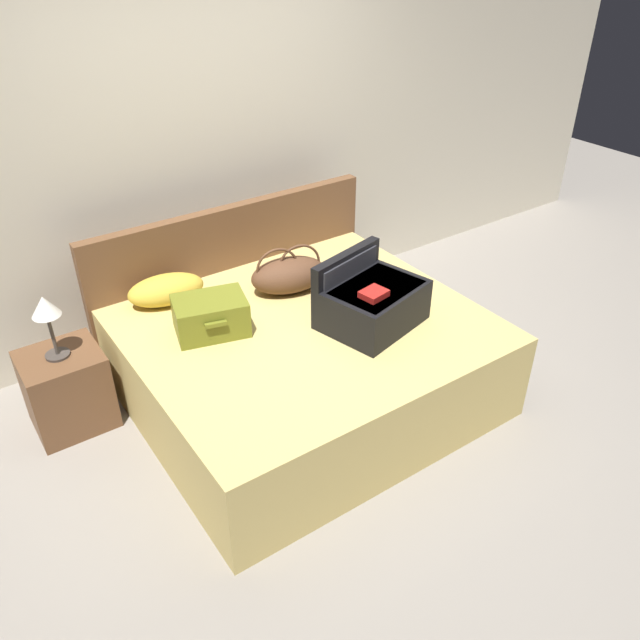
{
  "coord_description": "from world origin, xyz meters",
  "views": [
    {
      "loc": [
        -1.7,
        -2.18,
        2.57
      ],
      "look_at": [
        0.0,
        0.27,
        0.65
      ],
      "focal_mm": 35.65,
      "sensor_mm": 36.0,
      "label": 1
    }
  ],
  "objects_px": {
    "pillow_near_headboard": "(166,290)",
    "bed": "(308,363)",
    "table_lamp": "(46,312)",
    "hard_case_large": "(372,301)",
    "hard_case_medium": "(211,316)",
    "duffel_bag": "(289,274)",
    "nightstand": "(67,390)"
  },
  "relations": [
    {
      "from": "bed",
      "to": "duffel_bag",
      "type": "height_order",
      "value": "duffel_bag"
    },
    {
      "from": "bed",
      "to": "hard_case_large",
      "type": "relative_size",
      "value": 3.07
    },
    {
      "from": "nightstand",
      "to": "pillow_near_headboard",
      "type": "bearing_deg",
      "value": 6.44
    },
    {
      "from": "duffel_bag",
      "to": "nightstand",
      "type": "relative_size",
      "value": 1.1
    },
    {
      "from": "bed",
      "to": "hard_case_medium",
      "type": "height_order",
      "value": "hard_case_medium"
    },
    {
      "from": "hard_case_large",
      "to": "pillow_near_headboard",
      "type": "height_order",
      "value": "hard_case_large"
    },
    {
      "from": "pillow_near_headboard",
      "to": "table_lamp",
      "type": "distance_m",
      "value": 0.72
    },
    {
      "from": "hard_case_medium",
      "to": "duffel_bag",
      "type": "bearing_deg",
      "value": 28.1
    },
    {
      "from": "hard_case_medium",
      "to": "duffel_bag",
      "type": "height_order",
      "value": "duffel_bag"
    },
    {
      "from": "hard_case_large",
      "to": "nightstand",
      "type": "xyz_separation_m",
      "value": [
        -1.58,
        0.81,
        -0.46
      ]
    },
    {
      "from": "bed",
      "to": "hard_case_large",
      "type": "bearing_deg",
      "value": -31.55
    },
    {
      "from": "bed",
      "to": "pillow_near_headboard",
      "type": "xyz_separation_m",
      "value": [
        -0.57,
        0.69,
        0.37
      ]
    },
    {
      "from": "hard_case_large",
      "to": "table_lamp",
      "type": "relative_size",
      "value": 1.68
    },
    {
      "from": "duffel_bag",
      "to": "table_lamp",
      "type": "relative_size",
      "value": 1.39
    },
    {
      "from": "hard_case_medium",
      "to": "bed",
      "type": "bearing_deg",
      "value": -12.43
    },
    {
      "from": "hard_case_large",
      "to": "pillow_near_headboard",
      "type": "distance_m",
      "value": 1.25
    },
    {
      "from": "bed",
      "to": "table_lamp",
      "type": "distance_m",
      "value": 1.49
    },
    {
      "from": "hard_case_medium",
      "to": "pillow_near_headboard",
      "type": "height_order",
      "value": "hard_case_medium"
    },
    {
      "from": "hard_case_medium",
      "to": "nightstand",
      "type": "relative_size",
      "value": 0.95
    },
    {
      "from": "duffel_bag",
      "to": "pillow_near_headboard",
      "type": "xyz_separation_m",
      "value": [
        -0.69,
        0.3,
        -0.02
      ]
    },
    {
      "from": "pillow_near_headboard",
      "to": "bed",
      "type": "bearing_deg",
      "value": -50.74
    },
    {
      "from": "hard_case_large",
      "to": "duffel_bag",
      "type": "relative_size",
      "value": 1.21
    },
    {
      "from": "pillow_near_headboard",
      "to": "nightstand",
      "type": "relative_size",
      "value": 0.95
    },
    {
      "from": "hard_case_large",
      "to": "duffel_bag",
      "type": "xyz_separation_m",
      "value": [
        -0.19,
        0.59,
        -0.03
      ]
    },
    {
      "from": "bed",
      "to": "hard_case_medium",
      "type": "relative_size",
      "value": 4.3
    },
    {
      "from": "hard_case_large",
      "to": "nightstand",
      "type": "distance_m",
      "value": 1.83
    },
    {
      "from": "hard_case_medium",
      "to": "pillow_near_headboard",
      "type": "distance_m",
      "value": 0.45
    },
    {
      "from": "hard_case_large",
      "to": "hard_case_medium",
      "type": "distance_m",
      "value": 0.92
    },
    {
      "from": "bed",
      "to": "table_lamp",
      "type": "bearing_deg",
      "value": 154.13
    },
    {
      "from": "pillow_near_headboard",
      "to": "table_lamp",
      "type": "bearing_deg",
      "value": -173.56
    },
    {
      "from": "bed",
      "to": "hard_case_large",
      "type": "xyz_separation_m",
      "value": [
        0.32,
        -0.19,
        0.42
      ]
    },
    {
      "from": "pillow_near_headboard",
      "to": "table_lamp",
      "type": "relative_size",
      "value": 1.21
    }
  ]
}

